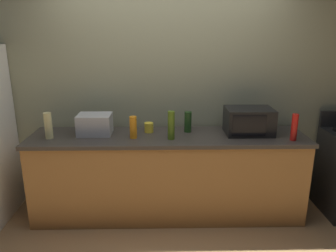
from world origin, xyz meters
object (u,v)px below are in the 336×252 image
(mug_yellow, at_px, (149,127))
(bottle_wine, at_px, (188,122))
(bottle_vinegar, at_px, (48,126))
(bottle_hot_sauce, at_px, (294,127))
(bottle_dish_soap, at_px, (133,127))
(bottle_olive_oil, at_px, (171,125))
(toaster_oven, at_px, (95,124))
(microwave, at_px, (249,121))

(mug_yellow, bearing_deg, bottle_wine, 0.33)
(bottle_vinegar, distance_m, bottle_wine, 1.41)
(bottle_hot_sauce, xyz_separation_m, bottle_dish_soap, (-1.57, 0.10, -0.02))
(bottle_olive_oil, relative_size, bottle_wine, 1.30)
(bottle_olive_oil, bearing_deg, bottle_vinegar, 177.69)
(toaster_oven, relative_size, bottle_hot_sauce, 1.28)
(bottle_hot_sauce, bearing_deg, bottle_dish_soap, 176.30)
(microwave, bearing_deg, bottle_dish_soap, -174.03)
(microwave, bearing_deg, mug_yellow, 176.28)
(bottle_vinegar, height_order, bottle_wine, bottle_vinegar)
(bottle_olive_oil, xyz_separation_m, bottle_dish_soap, (-0.38, 0.04, -0.03))
(bottle_olive_oil, relative_size, bottle_dish_soap, 1.28)
(bottle_dish_soap, bearing_deg, mug_yellow, 52.33)
(toaster_oven, distance_m, bottle_hot_sauce, 1.99)
(bottle_vinegar, height_order, bottle_dish_soap, bottle_vinegar)
(bottle_olive_oil, height_order, mug_yellow, bottle_olive_oil)
(toaster_oven, relative_size, bottle_dish_soap, 1.53)
(bottle_wine, height_order, mug_yellow, bottle_wine)
(toaster_oven, bearing_deg, mug_yellow, 5.69)
(toaster_oven, height_order, bottle_hot_sauce, bottle_hot_sauce)
(bottle_vinegar, bearing_deg, bottle_wine, 7.61)
(microwave, relative_size, bottle_dish_soap, 2.16)
(bottle_olive_oil, distance_m, mug_yellow, 0.34)
(microwave, distance_m, toaster_oven, 1.59)
(mug_yellow, bearing_deg, microwave, -3.72)
(bottle_vinegar, distance_m, bottle_dish_soap, 0.84)
(bottle_olive_oil, relative_size, mug_yellow, 2.79)
(bottle_vinegar, xyz_separation_m, mug_yellow, (0.99, 0.18, -0.08))
(bottle_hot_sauce, relative_size, bottle_dish_soap, 1.19)
(bottle_vinegar, distance_m, mug_yellow, 1.01)
(bottle_vinegar, bearing_deg, toaster_oven, 16.65)
(bottle_vinegar, xyz_separation_m, bottle_dish_soap, (0.84, -0.01, -0.02))
(microwave, relative_size, toaster_oven, 1.41)
(microwave, height_order, toaster_oven, microwave)
(bottle_dish_soap, bearing_deg, bottle_olive_oil, -6.33)
(bottle_hot_sauce, xyz_separation_m, bottle_wine, (-1.01, 0.30, -0.02))
(bottle_olive_oil, xyz_separation_m, mug_yellow, (-0.23, 0.23, -0.09))
(bottle_vinegar, height_order, bottle_hot_sauce, bottle_hot_sauce)
(bottle_wine, xyz_separation_m, bottle_dish_soap, (-0.56, -0.19, 0.00))
(bottle_wine, relative_size, mug_yellow, 2.15)
(microwave, height_order, bottle_wine, microwave)
(toaster_oven, bearing_deg, bottle_hot_sauce, -6.85)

